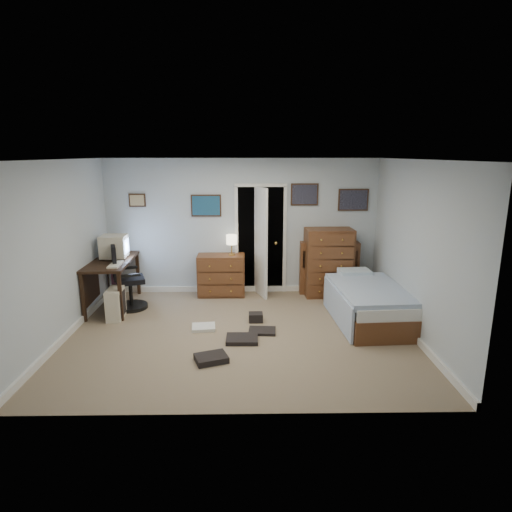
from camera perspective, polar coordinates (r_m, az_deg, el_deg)
The scene contains 15 objects.
floor at distance 6.40m, azimuth -2.12°, elevation -10.36°, with size 5.00×4.00×0.02m, color #84765B.
computer_desk at distance 7.69m, azimuth -19.37°, elevation -1.91°, with size 0.72×1.46×0.82m.
crt_monitor at distance 7.71m, azimuth -18.39°, elevation 1.21°, with size 0.44×0.41×0.40m.
keyboard at distance 7.24m, azimuth -18.25°, elevation -1.10°, with size 0.16×0.44×0.03m, color beige.
pc_tower at distance 7.21m, azimuth -18.20°, elevation -6.04°, with size 0.25×0.47×0.49m.
office_chair at distance 7.54m, azimuth -16.90°, elevation -3.66°, with size 0.69×0.69×1.11m.
media_stack at distance 8.30m, azimuth -18.14°, elevation -2.45°, with size 0.16×0.16×0.79m, color maroon.
low_dresser at distance 7.95m, azimuth -4.65°, elevation -2.56°, with size 0.86×0.43×0.77m, color brown.
table_lamp at distance 7.78m, azimuth -3.27°, elevation 2.10°, with size 0.19×0.19×0.37m.
doorway at distance 8.27m, azimuth 0.55°, elevation 2.53°, with size 0.96×1.12×2.05m.
tall_dresser at distance 7.98m, azimuth 9.60°, elevation -0.84°, with size 0.85×0.50×1.25m, color brown.
headboard_bookcase at distance 8.12m, azimuth 9.70°, elevation -1.37°, with size 1.10×0.32×0.98m.
bed at distance 7.01m, azimuth 14.50°, elevation -5.95°, with size 1.13×1.97×0.63m.
wall_posters at distance 7.88m, azimuth 2.24°, elevation 7.45°, with size 4.38×0.04×0.60m.
floor_clutter at distance 6.20m, azimuth -3.01°, elevation -10.72°, with size 1.28×1.61×0.14m.
Camera 1 is at (0.14, -5.85, 2.58)m, focal length 30.00 mm.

